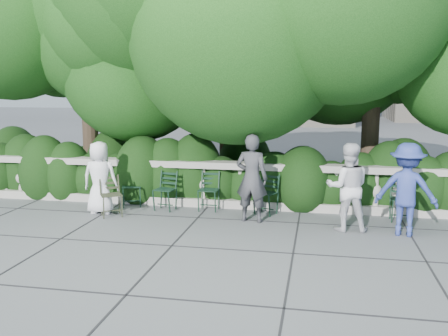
% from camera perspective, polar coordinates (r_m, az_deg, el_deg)
% --- Properties ---
extents(ground, '(90.00, 90.00, 0.00)m').
position_cam_1_polar(ground, '(9.21, -1.19, -7.16)').
color(ground, '#54575C').
rests_on(ground, ground).
extents(balustrade, '(12.00, 0.44, 1.00)m').
position_cam_1_polar(balustrade, '(10.81, 0.80, -2.00)').
color(balustrade, '#9E998E').
rests_on(balustrade, ground).
extents(shrub_hedge, '(15.00, 2.60, 1.70)m').
position_cam_1_polar(shrub_hedge, '(12.06, 1.80, -3.15)').
color(shrub_hedge, black).
rests_on(shrub_hedge, ground).
extents(tree_canopy, '(15.04, 6.52, 6.78)m').
position_cam_1_polar(tree_canopy, '(11.95, 5.43, 15.80)').
color(tree_canopy, '#3F3023').
rests_on(tree_canopy, ground).
extents(chair_a, '(0.52, 0.55, 0.84)m').
position_cam_1_polar(chair_a, '(10.62, -7.09, -4.98)').
color(chair_a, black).
rests_on(chair_a, ground).
extents(chair_b, '(0.44, 0.48, 0.84)m').
position_cam_1_polar(chair_b, '(10.50, -1.94, -5.07)').
color(chair_b, black).
rests_on(chair_b, ground).
extents(chair_c, '(0.58, 0.60, 0.84)m').
position_cam_1_polar(chair_c, '(11.05, -10.47, -4.49)').
color(chair_c, black).
rests_on(chair_c, ground).
extents(chair_e, '(0.60, 0.62, 0.84)m').
position_cam_1_polar(chair_e, '(10.25, 4.38, -5.45)').
color(chair_e, black).
rests_on(chair_e, ground).
extents(chair_f, '(0.44, 0.48, 0.84)m').
position_cam_1_polar(chair_f, '(10.27, 19.60, -5.96)').
color(chair_f, black).
rests_on(chair_f, ground).
extents(chair_weathered, '(0.63, 0.64, 0.84)m').
position_cam_1_polar(chair_weathered, '(10.28, -12.56, -5.61)').
color(chair_weathered, black).
rests_on(chair_weathered, ground).
extents(person_businessman, '(0.76, 0.52, 1.50)m').
position_cam_1_polar(person_businessman, '(10.57, -13.99, -1.08)').
color(person_businessman, white).
rests_on(person_businessman, ground).
extents(person_woman_grey, '(0.68, 0.49, 1.72)m').
position_cam_1_polar(person_woman_grey, '(9.64, 3.19, -1.16)').
color(person_woman_grey, '#3B3B3F').
rests_on(person_woman_grey, ground).
extents(person_casual_man, '(0.81, 0.65, 1.61)m').
position_cam_1_polar(person_casual_man, '(9.32, 13.96, -2.14)').
color(person_casual_man, silver).
rests_on(person_casual_man, ground).
extents(person_older_blue, '(1.17, 0.82, 1.65)m').
position_cam_1_polar(person_older_blue, '(9.32, 20.13, -2.33)').
color(person_older_blue, '#2F3F8D').
rests_on(person_older_blue, ground).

